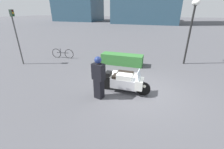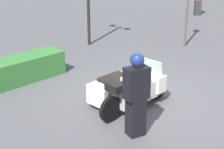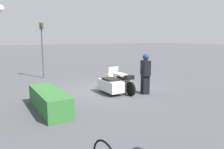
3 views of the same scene
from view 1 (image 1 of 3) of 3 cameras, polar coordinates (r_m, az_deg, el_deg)
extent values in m
plane|color=#4C4C51|center=(7.26, 11.07, -6.14)|extent=(160.00, 160.00, 0.00)
cylinder|color=black|center=(6.81, 11.79, -5.34)|extent=(0.62, 0.10, 0.62)
cylinder|color=black|center=(7.15, -2.24, -3.32)|extent=(0.62, 0.10, 0.62)
cylinder|color=black|center=(7.51, 4.44, -2.58)|extent=(0.49, 0.10, 0.49)
cube|color=#B7B7BC|center=(6.87, 4.63, -3.36)|extent=(1.24, 0.44, 0.45)
cube|color=silver|center=(6.73, 4.72, -0.89)|extent=(0.67, 0.42, 0.24)
cube|color=black|center=(6.80, 2.42, -0.74)|extent=(0.49, 0.42, 0.12)
cube|color=silver|center=(6.72, 10.43, -3.48)|extent=(0.32, 0.59, 0.44)
cube|color=silver|center=(6.55, 10.30, -0.19)|extent=(0.11, 0.57, 0.40)
sphere|color=white|center=(6.73, 12.28, -4.24)|extent=(0.18, 0.18, 0.18)
cube|color=silver|center=(7.44, 4.89, -1.58)|extent=(1.39, 0.65, 0.50)
sphere|color=silver|center=(7.33, 9.40, -2.01)|extent=(0.48, 0.47, 0.48)
cube|color=black|center=(7.32, 4.97, 0.47)|extent=(0.77, 0.55, 0.09)
cube|color=black|center=(6.91, -1.43, 0.30)|extent=(0.24, 0.40, 0.18)
cube|color=black|center=(6.46, -4.96, -5.32)|extent=(0.42, 0.39, 0.87)
cube|color=black|center=(6.13, -5.21, 1.04)|extent=(0.57, 0.43, 0.68)
sphere|color=tan|center=(5.97, -5.37, 5.12)|extent=(0.23, 0.23, 0.23)
sphere|color=navy|center=(5.95, -5.39, 5.49)|extent=(0.29, 0.29, 0.29)
cube|color=#337033|center=(10.45, 3.83, 5.78)|extent=(2.84, 0.83, 0.73)
cylinder|color=black|center=(11.41, 27.33, 13.04)|extent=(0.12, 0.12, 3.92)
cylinder|color=black|center=(11.30, 29.14, 22.01)|extent=(0.05, 0.99, 0.05)
sphere|color=white|center=(11.79, 28.91, 22.82)|extent=(0.33, 0.33, 0.33)
sphere|color=white|center=(10.81, 29.76, 22.84)|extent=(0.33, 0.33, 0.33)
sphere|color=black|center=(11.31, 29.39, 23.15)|extent=(0.12, 0.12, 0.12)
cylinder|color=#4C4C4C|center=(11.98, -32.18, 10.55)|extent=(0.09, 0.09, 3.15)
cube|color=#334738|center=(11.78, -33.89, 18.89)|extent=(0.19, 0.28, 0.40)
sphere|color=#410707|center=(11.74, -33.75, 19.57)|extent=(0.11, 0.11, 0.11)
sphere|color=orange|center=(11.74, -33.60, 18.95)|extent=(0.11, 0.11, 0.11)
sphere|color=#07350F|center=(11.74, -33.46, 18.33)|extent=(0.11, 0.11, 0.11)
torus|color=black|center=(12.29, -16.03, 7.54)|extent=(0.73, 0.13, 0.73)
torus|color=black|center=(12.80, -20.37, 7.61)|extent=(0.73, 0.13, 0.73)
cylinder|color=black|center=(12.52, -18.28, 7.89)|extent=(0.97, 0.17, 0.05)
cylinder|color=black|center=(12.56, -19.03, 8.65)|extent=(0.04, 0.04, 0.35)
camera|label=2|loc=(7.33, -67.25, 12.61)|focal=55.00mm
camera|label=3|loc=(15.31, -24.00, 17.96)|focal=35.00mm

